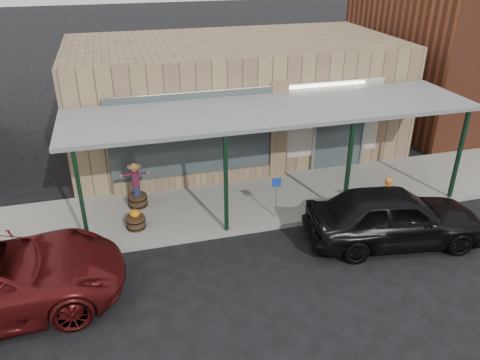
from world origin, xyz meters
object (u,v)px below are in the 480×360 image
object	(u,v)px
parked_sedan	(394,216)
handicap_sign	(276,192)
barrel_pumpkin	(136,221)
barrel_scarecrow	(137,192)

from	to	relation	value
parked_sedan	handicap_sign	bearing A→B (deg)	64.12
handicap_sign	barrel_pumpkin	bearing A→B (deg)	176.47
barrel_pumpkin	barrel_scarecrow	bearing A→B (deg)	83.18
handicap_sign	parked_sedan	bearing A→B (deg)	-30.96
barrel_scarecrow	handicap_sign	xyz separation A→B (m)	(3.85, -1.70, 0.32)
handicap_sign	parked_sedan	world-z (taller)	parked_sedan
barrel_scarecrow	barrel_pumpkin	world-z (taller)	barrel_scarecrow
handicap_sign	barrel_scarecrow	bearing A→B (deg)	159.18
handicap_sign	parked_sedan	xyz separation A→B (m)	(2.71, -1.83, -0.16)
barrel_scarecrow	handicap_sign	size ratio (longest dim) A/B	1.16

